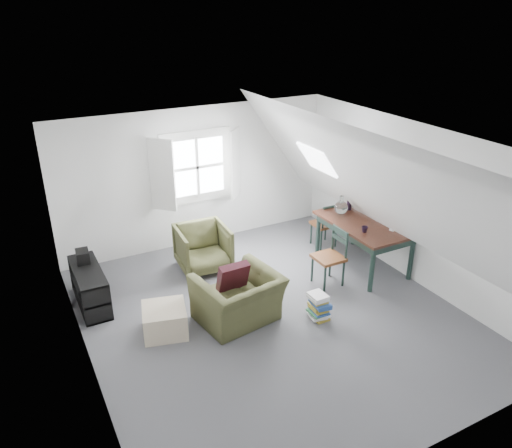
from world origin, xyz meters
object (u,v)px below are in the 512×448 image
armchair_far (204,268)px  dining_chair_near (331,256)px  media_shelf (91,290)px  magazine_stack (319,306)px  ottoman (165,320)px  armchair_near (238,320)px  dining_table (364,228)px  dining_chair_far (325,224)px

armchair_far → dining_chair_near: bearing=-37.3°
media_shelf → magazine_stack: (2.77, -1.84, -0.07)m
ottoman → armchair_near: bearing=-12.0°
ottoman → magazine_stack: magazine_stack is taller
armchair_far → dining_table: (2.39, -1.16, 0.70)m
media_shelf → magazine_stack: media_shelf is taller
dining_table → dining_chair_far: 0.95m
dining_chair_near → magazine_stack: size_ratio=2.40×
armchair_far → magazine_stack: 2.28m
ottoman → dining_chair_near: dining_chair_near is taller
media_shelf → dining_chair_near: bearing=-17.3°
armchair_near → dining_chair_near: size_ratio=1.18×
dining_table → dining_chair_far: size_ratio=1.90×
armchair_far → magazine_stack: bearing=-63.5°
armchair_near → magazine_stack: size_ratio=2.82×
dining_chair_far → media_shelf: size_ratio=0.74×
dining_table → media_shelf: bearing=163.7°
armchair_far → media_shelf: size_ratio=0.73×
armchair_near → dining_chair_near: dining_chair_near is taller
armchair_near → magazine_stack: magazine_stack is taller
armchair_near → dining_table: dining_table is taller
ottoman → dining_table: 3.58m
armchair_far → ottoman: (-1.14, -1.39, 0.19)m
armchair_near → ottoman: 1.04m
armchair_far → media_shelf: bearing=-168.4°
armchair_far → dining_chair_far: (2.27, -0.25, 0.44)m
dining_chair_near → magazine_stack: bearing=-37.6°
armchair_near → ottoman: size_ratio=1.89×
armchair_near → dining_table: bearing=-178.8°
dining_chair_near → magazine_stack: dining_chair_near is taller
dining_chair_far → dining_chair_near: size_ratio=0.92×
dining_chair_far → ottoman: bearing=26.8°
ottoman → dining_table: bearing=3.8°
dining_chair_far → dining_chair_near: (-0.69, -1.12, 0.04)m
armchair_near → media_shelf: bearing=-46.5°
dining_chair_near → magazine_stack: 1.05m
ottoman → dining_table: size_ratio=0.36×
dining_table → dining_chair_near: bearing=-169.5°
dining_chair_far → media_shelf: dining_chair_far is taller
armchair_near → media_shelf: (-1.74, 1.35, 0.26)m
armchair_far → dining_chair_far: bearing=-2.6°
armchair_far → dining_table: dining_table is taller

